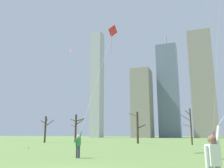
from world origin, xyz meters
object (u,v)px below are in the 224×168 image
(kite_flyer_midfield_left_red, at_px, (88,112))
(bare_tree_right_of_center, at_px, (76,127))
(kite_flyer_midfield_center_purple, at_px, (216,82))
(bare_tree_center, at_px, (190,125))
(bare_tree_rightmost, at_px, (138,127))
(distant_kite_drifting_right_pink, at_px, (72,60))
(bare_tree_far_right_edge, at_px, (46,128))

(kite_flyer_midfield_left_red, relative_size, bare_tree_right_of_center, 2.24)
(kite_flyer_midfield_center_purple, relative_size, bare_tree_center, 3.19)
(bare_tree_rightmost, relative_size, bare_tree_right_of_center, 1.02)
(kite_flyer_midfield_left_red, relative_size, bare_tree_rightmost, 2.20)
(kite_flyer_midfield_center_purple, xyz_separation_m, distant_kite_drifting_right_pink, (-25.13, 25.66, 12.14))
(kite_flyer_midfield_left_red, distance_m, bare_tree_right_of_center, 31.37)
(bare_tree_rightmost, xyz_separation_m, bare_tree_center, (9.50, -2.66, 0.15))
(distant_kite_drifting_right_pink, height_order, bare_tree_far_right_edge, distant_kite_drifting_right_pink)
(kite_flyer_midfield_left_red, relative_size, distant_kite_drifting_right_pink, 0.65)
(kite_flyer_midfield_center_purple, xyz_separation_m, kite_flyer_midfield_left_red, (-9.33, 1.01, -1.48))
(kite_flyer_midfield_center_purple, xyz_separation_m, bare_tree_right_of_center, (-25.10, 28.12, -1.74))
(kite_flyer_midfield_left_red, height_order, bare_tree_center, kite_flyer_midfield_left_red)
(kite_flyer_midfield_center_purple, height_order, bare_tree_rightmost, kite_flyer_midfield_center_purple)
(kite_flyer_midfield_center_purple, bearing_deg, distant_kite_drifting_right_pink, 134.40)
(bare_tree_rightmost, bearing_deg, distant_kite_drifting_right_pink, -170.98)
(bare_tree_far_right_edge, height_order, bare_tree_rightmost, bare_tree_rightmost)
(kite_flyer_midfield_left_red, bearing_deg, bare_tree_center, 74.07)
(distant_kite_drifting_right_pink, height_order, bare_tree_center, distant_kite_drifting_right_pink)
(kite_flyer_midfield_center_purple, relative_size, distant_kite_drifting_right_pink, 0.94)
(kite_flyer_midfield_left_red, xyz_separation_m, bare_tree_right_of_center, (-15.77, 27.11, -0.26))
(bare_tree_far_right_edge, xyz_separation_m, bare_tree_rightmost, (18.92, 2.03, 0.12))
(distant_kite_drifting_right_pink, distance_m, bare_tree_rightmost, 19.29)
(kite_flyer_midfield_left_red, height_order, bare_tree_rightmost, kite_flyer_midfield_left_red)
(bare_tree_rightmost, bearing_deg, kite_flyer_midfield_center_purple, -66.70)
(bare_tree_right_of_center, bearing_deg, bare_tree_rightmost, -1.60)
(bare_tree_far_right_edge, bearing_deg, kite_flyer_midfield_left_red, -48.93)
(kite_flyer_midfield_left_red, bearing_deg, distant_kite_drifting_right_pink, 122.66)
(bare_tree_center, height_order, bare_tree_right_of_center, bare_tree_center)
(kite_flyer_midfield_center_purple, relative_size, kite_flyer_midfield_left_red, 1.46)
(kite_flyer_midfield_center_purple, bearing_deg, bare_tree_right_of_center, 131.75)
(bare_tree_far_right_edge, height_order, bare_tree_center, bare_tree_center)
(kite_flyer_midfield_center_purple, relative_size, bare_tree_far_right_edge, 3.49)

